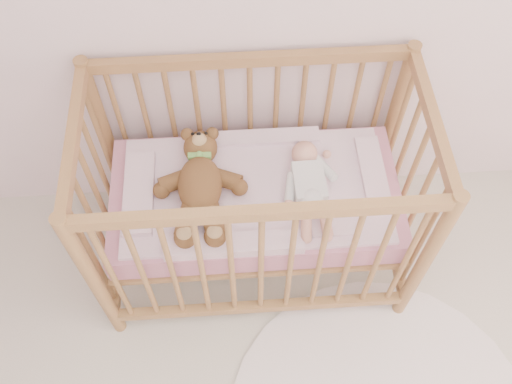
{
  "coord_description": "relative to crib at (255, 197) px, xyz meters",
  "views": [
    {
      "loc": [
        -0.3,
        0.31,
        2.56
      ],
      "look_at": [
        -0.22,
        1.55,
        0.62
      ],
      "focal_mm": 40.0,
      "sensor_mm": 36.0,
      "label": 1
    }
  ],
  "objects": [
    {
      "name": "crib",
      "position": [
        0.0,
        0.0,
        0.0
      ],
      "size": [
        1.36,
        0.76,
        1.0
      ],
      "primitive_type": null,
      "color": "#A17044",
      "rests_on": "floor"
    },
    {
      "name": "baby",
      "position": [
        0.22,
        -0.02,
        0.14
      ],
      "size": [
        0.25,
        0.5,
        0.12
      ],
      "primitive_type": null,
      "rotation": [
        0.0,
        0.0,
        0.02
      ],
      "color": "silver",
      "rests_on": "blanket"
    },
    {
      "name": "blanket",
      "position": [
        -0.0,
        0.0,
        0.06
      ],
      "size": [
        1.1,
        0.58,
        0.06
      ],
      "primitive_type": null,
      "color": "#F6A9CA",
      "rests_on": "mattress"
    },
    {
      "name": "teddy_bear",
      "position": [
        -0.22,
        -0.02,
        0.15
      ],
      "size": [
        0.41,
        0.58,
        0.16
      ],
      "primitive_type": null,
      "rotation": [
        0.0,
        0.0,
        -0.02
      ],
      "color": "brown",
      "rests_on": "blanket"
    },
    {
      "name": "mattress",
      "position": [
        0.0,
        0.0,
        -0.01
      ],
      "size": [
        1.22,
        0.62,
        0.13
      ],
      "primitive_type": "cube",
      "color": "#C57B9A",
      "rests_on": "crib"
    }
  ]
}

